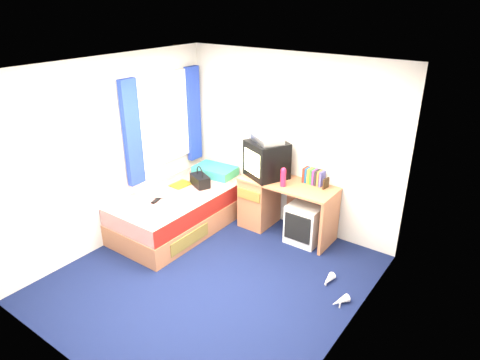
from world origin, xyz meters
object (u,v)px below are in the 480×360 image
Objects in this scene: handbag at (200,180)px; remote_control at (156,201)px; vcr at (267,139)px; pink_water_bottle at (283,178)px; bed at (182,209)px; storage_cube at (305,223)px; picture_frame at (326,183)px; magazine at (181,184)px; white_heels at (334,290)px; pillow at (215,171)px; towel at (180,203)px; crt_tv at (266,159)px; aerosol_can at (283,175)px; desk at (271,200)px; water_bottle at (158,196)px; colour_swatch_fan at (153,211)px.

handbag is 2.28× the size of remote_control.
vcr is 0.57m from pink_water_bottle.
storage_cube is (1.58, 0.68, -0.00)m from bed.
picture_frame is at bearing 26.17° from bed.
magazine is 1.75× the size of remote_control.
white_heels is (1.46, -0.85, -1.25)m from vcr.
vcr is (0.91, -0.00, 0.68)m from pillow.
towel reaches higher than storage_cube.
white_heels is (1.46, -0.85, -0.96)m from crt_tv.
pillow reaches higher than towel.
bed is at bearing -145.66° from picture_frame.
pillow is 2.59m from white_heels.
bed is at bearing -79.50° from handbag.
aerosol_can reaches higher than towel.
desk is 0.86m from picture_frame.
water_bottle is at bearing -146.62° from pink_water_bottle.
crt_tv is 0.40m from pink_water_bottle.
vcr reaches higher than towel.
water_bottle is (-1.03, -1.06, -0.71)m from vcr.
towel is at bearing 61.87° from colour_swatch_fan.
remote_control is at bearing -146.93° from storage_cube.
pink_water_bottle is 1.37m from towel.
vcr reaches higher than colour_swatch_fan.
aerosol_can is at bearing 28.70° from remote_control.
magazine is (-1.43, -0.42, -0.32)m from pink_water_bottle.
vcr is 1.15m from handbag.
colour_swatch_fan is at bearing -65.18° from remote_control.
crt_tv reaches higher than white_heels.
pillow is at bearing 104.50° from towel.
pillow is 1.18m from aerosol_can.
towel reaches higher than water_bottle.
remote_control is (0.10, -0.58, 0.00)m from magazine.
remote_control is at bearing -136.61° from aerosol_can.
colour_swatch_fan is at bearing -89.64° from vcr.
picture_frame is at bearing 28.98° from pink_water_bottle.
crt_tv reaches higher than colour_swatch_fan.
picture_frame is 1.40m from white_heels.
colour_swatch_fan reaches higher than white_heels.
magazine is at bearing -164.02° from storage_cube.
remote_control is at bearing -132.93° from desk.
desk is 8.12× the size of remote_control.
bed is at bearing 100.05° from colour_swatch_fan.
storage_cube is 0.60m from picture_frame.
remote_control reaches higher than storage_cube.
water_bottle is at bearing -103.32° from vcr.
water_bottle is (-0.11, -1.06, -0.03)m from pillow.
picture_frame reaches higher than remote_control.
handbag is at bearing 169.53° from white_heels.
storage_cube is at bearing 41.55° from colour_swatch_fan.
handbag is at bearing -157.65° from aerosol_can.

